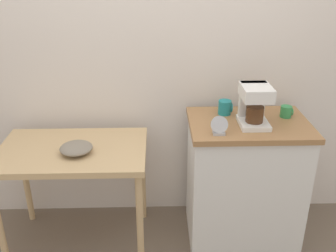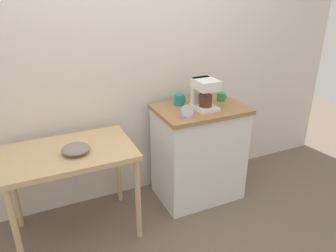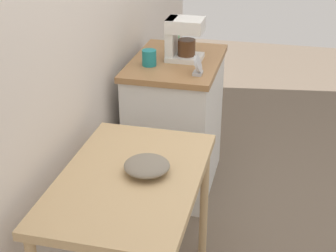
{
  "view_description": "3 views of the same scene",
  "coord_description": "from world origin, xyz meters",
  "px_view_note": "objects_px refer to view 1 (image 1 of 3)",
  "views": [
    {
      "loc": [
        -0.04,
        -2.23,
        1.9
      ],
      "look_at": [
        0.02,
        -0.05,
        0.91
      ],
      "focal_mm": 41.09,
      "sensor_mm": 36.0,
      "label": 1
    },
    {
      "loc": [
        -0.82,
        -2.29,
        1.89
      ],
      "look_at": [
        0.19,
        -0.09,
        0.83
      ],
      "focal_mm": 34.95,
      "sensor_mm": 36.0,
      "label": 2
    },
    {
      "loc": [
        -2.38,
        -0.64,
        1.93
      ],
      "look_at": [
        -0.18,
        -0.1,
        0.8
      ],
      "focal_mm": 53.9,
      "sensor_mm": 36.0,
      "label": 3
    }
  ],
  "objects_px": {
    "table_clock": "(219,126)",
    "mug_tall_green": "(286,112)",
    "mug_dark_teal": "(225,107)",
    "bowl_stoneware": "(76,148)",
    "coffee_maker": "(254,103)"
  },
  "relations": [
    {
      "from": "table_clock",
      "to": "mug_tall_green",
      "type": "bearing_deg",
      "value": 27.51
    },
    {
      "from": "mug_dark_teal",
      "to": "mug_tall_green",
      "type": "distance_m",
      "value": 0.4
    },
    {
      "from": "mug_dark_teal",
      "to": "bowl_stoneware",
      "type": "bearing_deg",
      "value": -165.26
    },
    {
      "from": "mug_dark_teal",
      "to": "table_clock",
      "type": "bearing_deg",
      "value": -105.51
    },
    {
      "from": "bowl_stoneware",
      "to": "table_clock",
      "type": "xyz_separation_m",
      "value": [
        0.88,
        -0.06,
        0.16
      ]
    },
    {
      "from": "coffee_maker",
      "to": "bowl_stoneware",
      "type": "bearing_deg",
      "value": -175.48
    },
    {
      "from": "bowl_stoneware",
      "to": "mug_dark_teal",
      "type": "xyz_separation_m",
      "value": [
        0.96,
        0.25,
        0.16
      ]
    },
    {
      "from": "coffee_maker",
      "to": "table_clock",
      "type": "bearing_deg",
      "value": -147.98
    },
    {
      "from": "mug_dark_teal",
      "to": "table_clock",
      "type": "xyz_separation_m",
      "value": [
        -0.09,
        -0.31,
        0.0
      ]
    },
    {
      "from": "coffee_maker",
      "to": "mug_dark_teal",
      "type": "distance_m",
      "value": 0.24
    },
    {
      "from": "coffee_maker",
      "to": "mug_tall_green",
      "type": "distance_m",
      "value": 0.29
    },
    {
      "from": "mug_tall_green",
      "to": "table_clock",
      "type": "distance_m",
      "value": 0.55
    },
    {
      "from": "bowl_stoneware",
      "to": "table_clock",
      "type": "bearing_deg",
      "value": -3.96
    },
    {
      "from": "mug_tall_green",
      "to": "table_clock",
      "type": "relative_size",
      "value": 0.69
    },
    {
      "from": "mug_tall_green",
      "to": "bowl_stoneware",
      "type": "bearing_deg",
      "value": -171.97
    }
  ]
}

